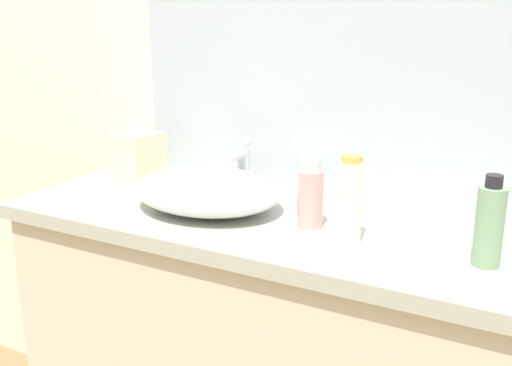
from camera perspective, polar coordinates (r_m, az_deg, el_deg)
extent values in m
cube|color=silver|center=(1.64, 5.79, 13.79)|extent=(6.00, 0.06, 2.60)
cube|color=#B1B1A3|center=(1.41, 4.93, -4.30)|extent=(1.48, 0.51, 0.04)
ellipsoid|color=silver|center=(1.48, -4.60, -0.69)|extent=(0.37, 0.30, 0.10)
cylinder|color=silver|center=(1.62, -1.15, 1.31)|extent=(0.03, 0.03, 0.12)
cylinder|color=silver|center=(1.58, -1.93, 2.59)|extent=(0.03, 0.08, 0.03)
sphere|color=silver|center=(1.62, -0.83, 3.92)|extent=(0.03, 0.03, 0.03)
cylinder|color=white|center=(1.27, 8.76, -1.83)|extent=(0.05, 0.05, 0.17)
cylinder|color=#DDB753|center=(1.25, 8.94, 2.25)|extent=(0.04, 0.04, 0.01)
cylinder|color=#7DA37A|center=(1.23, 20.94, -3.85)|extent=(0.05, 0.05, 0.15)
cylinder|color=black|center=(1.20, 21.36, 0.15)|extent=(0.03, 0.03, 0.02)
cylinder|color=#E0A29A|center=(1.36, 5.07, -1.49)|extent=(0.06, 0.06, 0.13)
cylinder|color=silver|center=(1.34, 5.15, 1.61)|extent=(0.04, 0.04, 0.02)
cube|color=beige|center=(1.76, -10.98, 2.45)|extent=(0.13, 0.13, 0.14)
cone|color=white|center=(1.74, -11.13, 5.19)|extent=(0.06, 0.06, 0.04)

